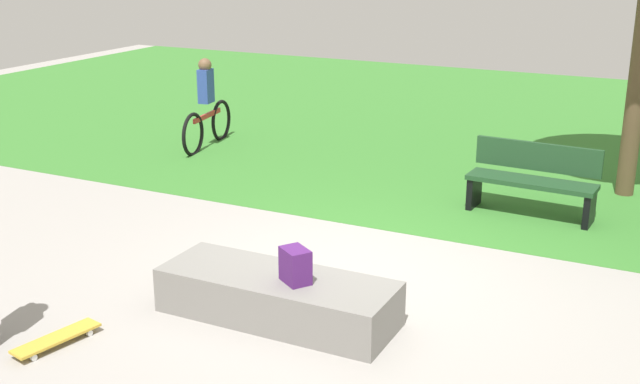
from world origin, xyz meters
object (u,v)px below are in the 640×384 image
Objects in this scene: skateboard_by_ledge at (57,338)px; park_bench_center_lawn at (533,178)px; concrete_ledge at (278,297)px; backpack_on_ledge at (295,266)px; cyclist_on_bicycle at (207,110)px.

skateboard_by_ledge is 6.08m from park_bench_center_lawn.
concrete_ledge is at bearing 41.98° from skateboard_by_ledge.
concrete_ledge is at bearing 21.06° from backpack_on_ledge.
backpack_on_ledge reaches higher than skateboard_by_ledge.
backpack_on_ledge reaches higher than concrete_ledge.
cyclist_on_bicycle is (-4.21, 5.07, 0.42)m from concrete_ledge.
backpack_on_ledge is 0.20× the size of park_bench_center_lawn.
skateboard_by_ledge is at bearing -118.82° from park_bench_center_lawn.
concrete_ledge is 1.37× the size of park_bench_center_lawn.
concrete_ledge is 0.44m from backpack_on_ledge.
cyclist_on_bicycle reaches higher than concrete_ledge.
backpack_on_ledge is at bearing 36.97° from skateboard_by_ledge.
backpack_on_ledge is (0.22, -0.05, 0.37)m from concrete_ledge.
concrete_ledge is at bearing -110.05° from park_bench_center_lawn.
concrete_ledge is at bearing -50.30° from cyclist_on_bicycle.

